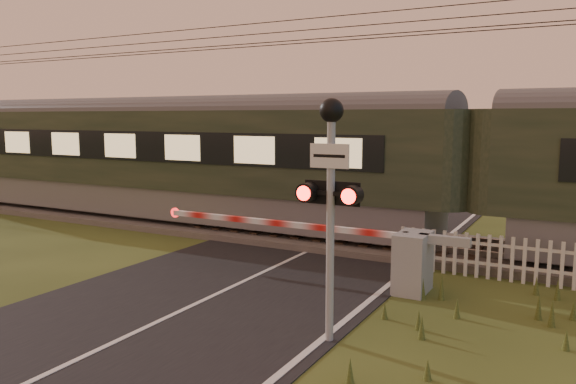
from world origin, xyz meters
The scene contains 8 objects.
ground centered at (0.00, 0.00, 0.00)m, with size 160.00×160.00×0.00m, color #2E3A16.
road centered at (0.02, -0.23, 0.01)m, with size 6.00×140.00×0.03m.
track_bed centered at (0.00, 6.50, 0.07)m, with size 140.00×3.40×0.39m.
overhead_wires centered at (0.00, 6.50, 5.72)m, with size 120.00×0.62×0.62m.
train centered at (3.79, 6.50, 2.17)m, with size 40.42×2.79×3.76m.
boom_gate centered at (2.96, 2.95, 0.67)m, with size 7.15×0.92×1.23m.
crossing_signal centered at (2.85, -0.07, 2.55)m, with size 0.95×0.37×3.71m.
picket_fence centered at (4.45, 4.60, 0.49)m, with size 3.99×0.08×0.96m.
Camera 1 is at (6.23, -7.66, 3.44)m, focal length 35.00 mm.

